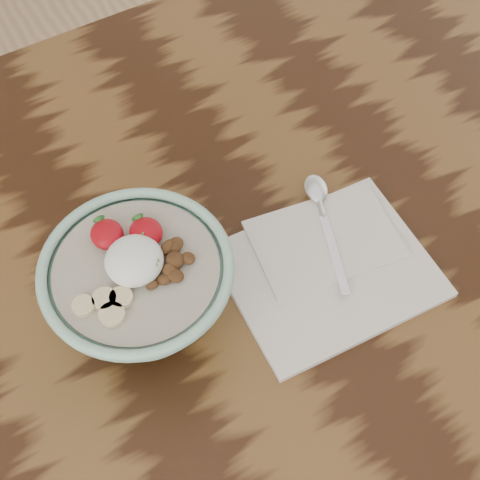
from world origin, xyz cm
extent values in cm
cube|color=black|center=(0.00, 0.00, 73.00)|extent=(160.00, 90.00, 4.00)
cylinder|color=#4C2D19|center=(72.00, 37.00, 35.50)|extent=(7.00, 7.00, 71.00)
cylinder|color=#95C8B2|center=(-17.60, -6.15, 75.65)|extent=(9.05, 9.05, 1.29)
torus|color=#95C8B2|center=(-17.60, -6.15, 86.20)|extent=(20.58, 20.58, 1.19)
cylinder|color=#B9AE99|center=(-17.60, -6.15, 85.56)|extent=(17.45, 17.45, 1.08)
ellipsoid|color=white|center=(-17.49, -5.86, 87.27)|extent=(6.11, 6.11, 3.36)
ellipsoid|color=#9F0711|center=(-18.53, -1.36, 87.06)|extent=(3.49, 3.84, 1.92)
cone|color=#286623|center=(-18.53, 0.21, 87.36)|extent=(1.40, 1.03, 1.52)
ellipsoid|color=#9F0711|center=(-14.88, -3.23, 87.06)|extent=(3.51, 3.86, 1.93)
cone|color=#286623|center=(-14.88, -1.65, 87.36)|extent=(1.40, 1.03, 1.52)
cylinder|color=beige|center=(-23.98, -7.62, 86.50)|extent=(2.32, 2.32, 0.70)
cylinder|color=beige|center=(-20.36, -8.68, 86.50)|extent=(2.40, 2.40, 0.70)
cylinder|color=beige|center=(-21.94, -9.94, 86.50)|extent=(2.64, 2.64, 0.70)
cylinder|color=beige|center=(-21.88, -7.97, 86.50)|extent=(2.50, 2.50, 0.70)
ellipsoid|color=#4E2E17|center=(-17.03, -8.97, 86.59)|extent=(1.43, 1.05, 0.82)
ellipsoid|color=#4E2E17|center=(-15.72, -9.02, 86.59)|extent=(1.79, 1.71, 1.06)
ellipsoid|color=#4E2E17|center=(-13.13, -6.12, 86.62)|extent=(1.70, 1.66, 1.19)
ellipsoid|color=#4E2E17|center=(-13.75, -7.62, 86.79)|extent=(2.34, 2.35, 1.38)
ellipsoid|color=#4E2E17|center=(-12.44, -8.06, 86.65)|extent=(1.89, 1.98, 0.91)
ellipsoid|color=#4E2E17|center=(-14.59, -8.64, 86.61)|extent=(1.62, 1.74, 1.17)
ellipsoid|color=#4E2E17|center=(-12.67, -5.79, 86.65)|extent=(1.84, 1.77, 0.82)
ellipsoid|color=#4E2E17|center=(-14.57, -9.29, 86.75)|extent=(2.36, 2.42, 0.95)
ellipsoid|color=#4E2E17|center=(-14.81, -8.31, 86.72)|extent=(2.25, 2.24, 1.21)
ellipsoid|color=#4E2E17|center=(-13.64, -5.90, 86.79)|extent=(2.39, 2.14, 1.35)
cylinder|color=#4B8839|center=(-17.50, -6.29, 88.10)|extent=(0.84, 1.08, 0.22)
cylinder|color=#4B8839|center=(-15.62, -7.56, 88.10)|extent=(0.78, 1.16, 0.22)
cylinder|color=#4B8839|center=(-18.67, -6.54, 88.10)|extent=(1.84, 0.46, 0.24)
cylinder|color=#4B8839|center=(-16.47, -7.58, 88.10)|extent=(1.27, 1.52, 0.24)
cylinder|color=#4B8839|center=(-18.98, -4.63, 88.10)|extent=(1.36, 0.60, 0.23)
cylinder|color=#4B8839|center=(-17.34, -6.00, 88.10)|extent=(1.59, 0.69, 0.24)
cylinder|color=#4B8839|center=(-17.34, -6.02, 88.10)|extent=(0.21, 1.28, 0.22)
cylinder|color=#4B8839|center=(-15.90, -4.33, 88.10)|extent=(1.30, 1.20, 0.24)
cylinder|color=#4B8839|center=(-15.83, -7.40, 88.10)|extent=(0.20, 1.17, 0.22)
cylinder|color=#4B8839|center=(-17.63, -5.02, 88.10)|extent=(1.20, 1.08, 0.23)
cylinder|color=#4B8839|center=(-15.44, -6.99, 88.10)|extent=(0.23, 1.48, 0.23)
cube|color=silver|center=(3.98, -12.04, 75.46)|extent=(25.23, 20.90, 0.92)
cube|color=silver|center=(5.83, -8.34, 76.20)|extent=(19.34, 14.79, 0.55)
cube|color=silver|center=(5.42, -10.94, 76.65)|extent=(5.00, 10.97, 0.34)
cylinder|color=silver|center=(7.94, -4.26, 76.82)|extent=(1.69, 3.01, 0.69)
ellipsoid|color=silver|center=(8.94, -1.61, 76.95)|extent=(4.41, 5.29, 0.94)
camera|label=1|loc=(-25.76, -41.50, 145.99)|focal=50.00mm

